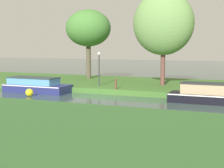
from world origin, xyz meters
name	(u,v)px	position (x,y,z in m)	size (l,w,h in m)	color
ground_plane	(91,98)	(0.00, 0.00, 0.00)	(120.00, 120.00, 0.00)	#344842
riverbank_far	(126,84)	(0.00, 7.00, 0.20)	(72.00, 10.00, 0.40)	#3B6427
black_barge	(205,94)	(7.35, 1.20, 0.54)	(4.20, 1.72, 1.25)	black
navy_narrowboat	(36,86)	(-5.21, 1.20, 0.50)	(5.09, 2.08, 1.15)	navy
willow_tree_left	(88,28)	(-4.47, 8.73, 5.16)	(4.34, 3.95, 6.54)	brown
willow_tree_centre	(163,23)	(3.45, 6.01, 5.28)	(4.82, 3.53, 7.41)	brown
lamp_post	(99,64)	(-1.09, 3.79, 2.09)	(0.24, 0.24, 2.65)	#333338
mooring_post_near	(116,84)	(0.90, 2.34, 0.78)	(0.16, 0.16, 0.75)	brown
channel_buoy	(29,92)	(-4.41, -0.79, 0.27)	(0.54, 0.54, 0.54)	yellow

